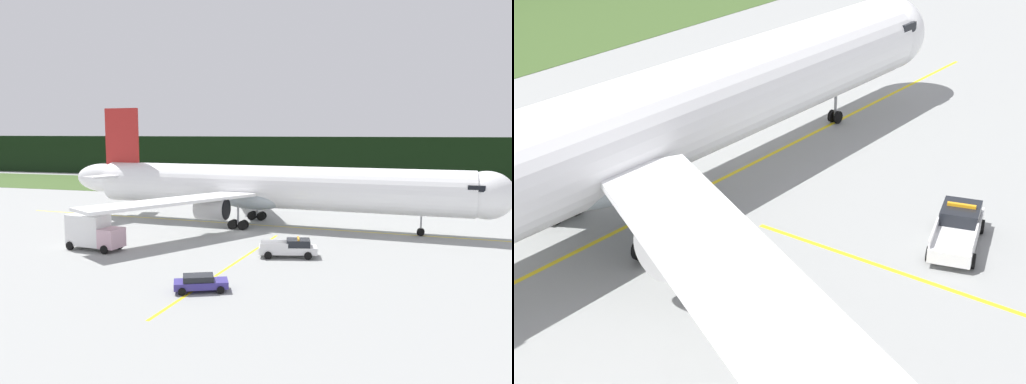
% 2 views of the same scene
% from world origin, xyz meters
% --- Properties ---
extents(ground, '(320.00, 320.00, 0.00)m').
position_xyz_m(ground, '(0.00, 0.00, 0.00)').
color(ground, gray).
extents(taxiway_centerline_main, '(78.59, 4.43, 0.01)m').
position_xyz_m(taxiway_centerline_main, '(3.05, 5.90, 0.00)').
color(taxiway_centerline_main, yellow).
rests_on(taxiway_centerline_main, ground).
extents(taxiway_centerline_spur, '(1.82, 29.02, 0.01)m').
position_xyz_m(taxiway_centerline_spur, '(4.33, -14.40, 0.00)').
color(taxiway_centerline_spur, yellow).
rests_on(taxiway_centerline_spur, ground).
extents(airliner, '(59.66, 45.80, 15.78)m').
position_xyz_m(airliner, '(2.56, 5.93, 5.09)').
color(airliner, white).
rests_on(airliner, ground).
extents(ops_pickup_truck, '(6.08, 3.43, 1.94)m').
position_xyz_m(ops_pickup_truck, '(8.89, -9.48, 0.91)').
color(ops_pickup_truck, silver).
rests_on(ops_pickup_truck, ground).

